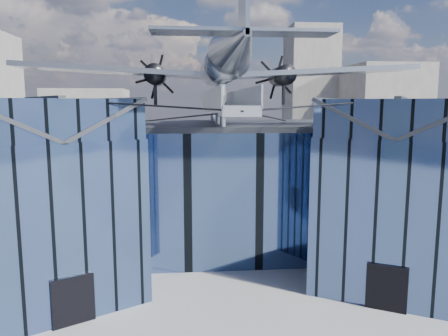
{
  "coord_description": "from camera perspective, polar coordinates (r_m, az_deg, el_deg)",
  "views": [
    {
      "loc": [
        -2.61,
        -26.55,
        11.45
      ],
      "look_at": [
        0.0,
        2.0,
        7.2
      ],
      "focal_mm": 35.0,
      "sensor_mm": 36.0,
      "label": 1
    }
  ],
  "objects": [
    {
      "name": "ground_plane",
      "position": [
        29.03,
        0.37,
        -14.8
      ],
      "size": [
        120.0,
        120.0,
        0.0
      ],
      "primitive_type": "plane",
      "color": "gray"
    },
    {
      "name": "museum",
      "position": [
        33.01,
        -0.6,
        -1.89
      ],
      "size": [
        32.88,
        24.5,
        17.6
      ],
      "color": "#445C8B",
      "rests_on": "ground"
    },
    {
      "name": "bg_towers",
      "position": [
        77.16,
        -2.22,
        7.35
      ],
      "size": [
        77.0,
        24.5,
        26.0
      ],
      "color": "gray",
      "rests_on": "ground"
    }
  ]
}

